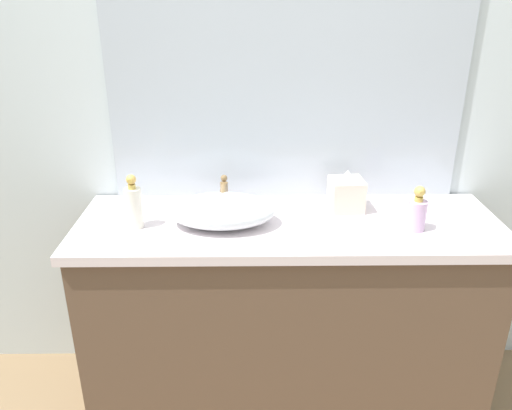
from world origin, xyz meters
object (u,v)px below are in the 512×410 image
object	(u,v)px
soap_dispenser	(134,205)
tissue_box	(346,193)
lotion_bottle	(417,212)
sink_basin	(222,211)

from	to	relation	value
soap_dispenser	tissue_box	distance (m)	0.85
soap_dispenser	lotion_bottle	xyz separation A→B (m)	(1.06, -0.04, -0.02)
lotion_bottle	tissue_box	world-z (taller)	lotion_bottle
sink_basin	tissue_box	bearing A→B (deg)	15.56
sink_basin	lotion_bottle	distance (m)	0.73
soap_dispenser	lotion_bottle	bearing A→B (deg)	-1.96
soap_dispenser	tissue_box	bearing A→B (deg)	10.67
tissue_box	sink_basin	bearing A→B (deg)	-164.44
sink_basin	lotion_bottle	world-z (taller)	lotion_bottle
lotion_bottle	tissue_box	distance (m)	0.30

